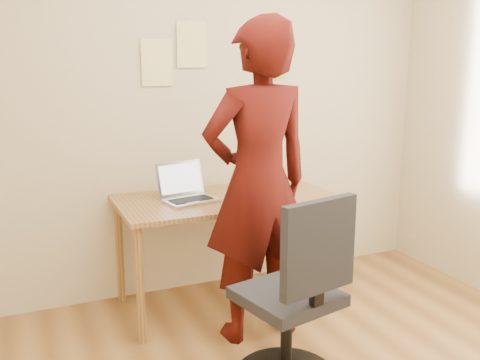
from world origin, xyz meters
name	(u,v)px	position (x,y,z in m)	size (l,w,h in m)	color
room	(352,128)	(0.00, 0.00, 1.35)	(3.58, 3.58, 2.78)	brown
desk	(226,210)	(0.02, 1.38, 0.65)	(1.40, 0.70, 0.74)	olive
laptop	(187,192)	(-0.24, 1.41, 0.79)	(0.37, 0.34, 0.23)	silver
paper_sheet	(269,193)	(0.32, 1.36, 0.74)	(0.19, 0.27, 0.00)	white
phone	(259,202)	(0.15, 1.17, 0.74)	(0.08, 0.13, 0.01)	black
wall_note_left	(157,63)	(-0.32, 1.74, 1.59)	(0.21, 0.00, 0.30)	#EDDD8E
wall_note_mid	(192,44)	(-0.08, 1.74, 1.71)	(0.21, 0.00, 0.30)	#EDDD8E
wall_note_right	(274,62)	(0.53, 1.74, 1.60)	(0.18, 0.00, 0.24)	#97CF2E
office_chair	(296,307)	(-0.02, 0.36, 0.43)	(0.53, 0.54, 1.00)	black
person	(258,184)	(0.03, 0.92, 0.92)	(0.67, 0.44, 1.85)	#3D0C08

